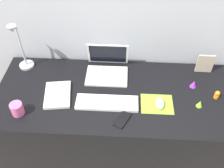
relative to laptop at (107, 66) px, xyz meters
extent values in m
plane|color=gray|center=(0.08, -0.22, -0.79)|extent=(6.00, 6.00, 0.00)
cube|color=#B2B7C1|center=(0.08, 0.17, -0.01)|extent=(2.88, 0.05, 1.56)
cube|color=black|center=(0.08, -0.22, -0.42)|extent=(1.68, 0.70, 0.74)
cube|color=white|center=(0.00, -0.06, -0.05)|extent=(0.30, 0.21, 0.01)
cube|color=white|center=(0.00, 0.07, 0.06)|extent=(0.30, 0.06, 0.20)
cube|color=black|center=(0.00, 0.07, 0.06)|extent=(0.27, 0.04, 0.17)
cube|color=white|center=(0.02, -0.32, -0.04)|extent=(0.41, 0.13, 0.02)
cube|color=#8CDB33|center=(0.35, -0.30, -0.05)|extent=(0.21, 0.17, 0.00)
ellipsoid|color=white|center=(0.37, -0.31, -0.03)|extent=(0.06, 0.10, 0.03)
cube|color=black|center=(0.13, -0.45, -0.05)|extent=(0.12, 0.14, 0.01)
cylinder|color=#B7B7BC|center=(-0.62, 0.03, -0.04)|extent=(0.11, 0.11, 0.02)
cylinder|color=#B7B7BC|center=(-0.62, 0.03, 0.13)|extent=(0.01, 0.01, 0.33)
cylinder|color=#B7B7BC|center=(-0.62, 0.00, 0.30)|extent=(0.01, 0.09, 0.06)
cone|color=#B7B7BC|center=(-0.62, -0.02, 0.31)|extent=(0.06, 0.06, 0.05)
cube|color=silver|center=(-0.32, -0.27, -0.04)|extent=(0.20, 0.26, 0.02)
cube|color=#B2A58C|center=(0.71, 0.04, 0.02)|extent=(0.12, 0.02, 0.15)
cylinder|color=pink|center=(-0.54, -0.43, -0.01)|extent=(0.08, 0.08, 0.08)
cone|color=#8CDB33|center=(0.62, -0.30, -0.03)|extent=(0.04, 0.04, 0.05)
cone|color=purple|center=(0.62, -0.12, -0.03)|extent=(0.05, 0.05, 0.05)
cylinder|color=orange|center=(0.75, -0.22, -0.04)|extent=(0.03, 0.03, 0.03)
sphere|color=orange|center=(0.75, -0.22, -0.01)|extent=(0.03, 0.03, 0.03)
camera|label=1|loc=(0.12, -1.44, 1.24)|focal=41.41mm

